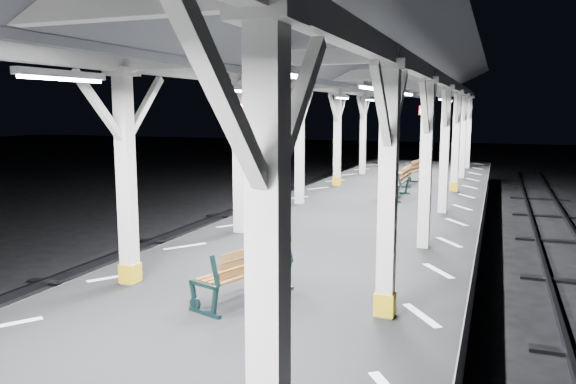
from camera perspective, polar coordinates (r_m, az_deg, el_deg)
The scene contains 5 objects.
hazard_stripes_left at distance 8.13m, azimuth -26.85°, elevation -11.99°, with size 1.00×48.00×0.01m, color silver.
canopy at distance 6.09m, azimuth -12.86°, elevation 16.26°, with size 5.40×49.00×4.65m.
bench_mid at distance 8.02m, azimuth -4.03°, elevation -7.93°, with size 1.04×1.68×0.86m.
bench_far at distance 17.48m, azimuth 11.20°, elevation 1.10°, with size 0.69×1.84×1.00m.
bench_extra at distance 20.64m, azimuth 12.43°, elevation 2.05°, with size 0.84×1.76×0.92m.
Camera 1 is at (3.28, -5.08, 3.71)m, focal length 35.00 mm.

